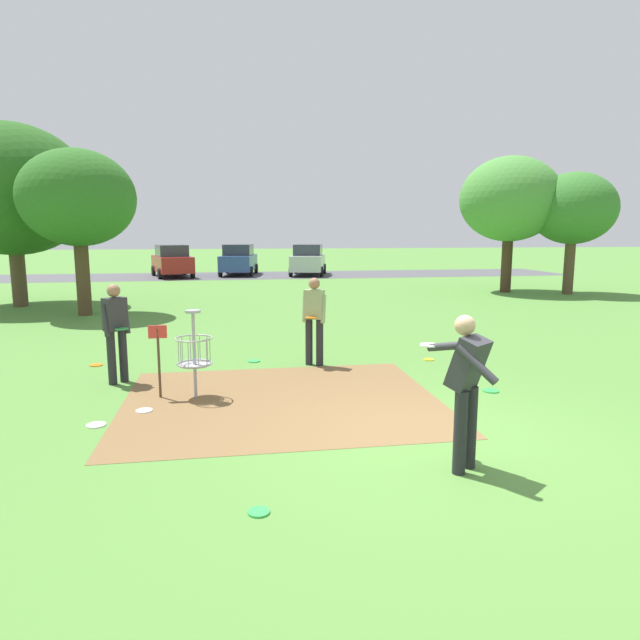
{
  "coord_description": "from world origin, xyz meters",
  "views": [
    {
      "loc": [
        -2.44,
        -6.06,
        2.57
      ],
      "look_at": [
        -0.84,
        3.59,
        1.0
      ],
      "focal_mm": 30.81,
      "sensor_mm": 36.0,
      "label": 1
    }
  ],
  "objects_px": {
    "frisbee_mid_grass": "(259,512)",
    "frisbee_scattered_b": "(429,360)",
    "frisbee_scattered_a": "(96,425)",
    "parked_car_center_right": "(308,260)",
    "player_waiting_left": "(116,328)",
    "frisbee_far_left": "(96,365)",
    "player_foreground_watching": "(314,316)",
    "frisbee_far_right": "(491,391)",
    "frisbee_near_basket": "(144,411)",
    "frisbee_by_tee": "(254,361)",
    "parked_car_leftmost": "(172,261)",
    "parked_car_center_left": "(239,260)",
    "tree_mid_center": "(510,200)",
    "disc_golf_basket": "(190,351)",
    "tree_mid_left": "(78,199)",
    "player_throwing": "(466,382)",
    "tree_near_right": "(11,190)",
    "tree_near_left": "(573,209)"
  },
  "relations": [
    {
      "from": "frisbee_scattered_a",
      "to": "tree_mid_left",
      "type": "xyz_separation_m",
      "value": [
        -2.66,
        10.5,
        3.56
      ]
    },
    {
      "from": "frisbee_near_basket",
      "to": "tree_near_left",
      "type": "distance_m",
      "value": 20.33
    },
    {
      "from": "player_foreground_watching",
      "to": "frisbee_near_basket",
      "type": "height_order",
      "value": "player_foreground_watching"
    },
    {
      "from": "frisbee_far_right",
      "to": "frisbee_scattered_a",
      "type": "height_order",
      "value": "same"
    },
    {
      "from": "disc_golf_basket",
      "to": "frisbee_by_tee",
      "type": "relative_size",
      "value": 5.6
    },
    {
      "from": "frisbee_by_tee",
      "to": "tree_mid_center",
      "type": "height_order",
      "value": "tree_mid_center"
    },
    {
      "from": "frisbee_scattered_b",
      "to": "frisbee_near_basket",
      "type": "bearing_deg",
      "value": -155.31
    },
    {
      "from": "frisbee_scattered_a",
      "to": "frisbee_scattered_b",
      "type": "distance_m",
      "value": 6.47
    },
    {
      "from": "frisbee_scattered_a",
      "to": "parked_car_center_right",
      "type": "bearing_deg",
      "value": 75.58
    },
    {
      "from": "parked_car_center_left",
      "to": "tree_mid_center",
      "type": "bearing_deg",
      "value": -45.6
    },
    {
      "from": "frisbee_near_basket",
      "to": "frisbee_by_tee",
      "type": "relative_size",
      "value": 0.95
    },
    {
      "from": "frisbee_far_left",
      "to": "tree_mid_left",
      "type": "height_order",
      "value": "tree_mid_left"
    },
    {
      "from": "parked_car_center_right",
      "to": "frisbee_scattered_a",
      "type": "bearing_deg",
      "value": -104.42
    },
    {
      "from": "player_throwing",
      "to": "frisbee_far_left",
      "type": "distance_m",
      "value": 7.65
    },
    {
      "from": "frisbee_mid_grass",
      "to": "frisbee_scattered_b",
      "type": "xyz_separation_m",
      "value": [
        3.74,
        5.61,
        0.0
      ]
    },
    {
      "from": "frisbee_near_basket",
      "to": "tree_mid_center",
      "type": "xyz_separation_m",
      "value": [
        13.06,
        14.09,
        3.91
      ]
    },
    {
      "from": "frisbee_mid_grass",
      "to": "tree_near_right",
      "type": "distance_m",
      "value": 17.88
    },
    {
      "from": "tree_mid_center",
      "to": "parked_car_leftmost",
      "type": "height_order",
      "value": "tree_mid_center"
    },
    {
      "from": "frisbee_scattered_a",
      "to": "parked_car_center_left",
      "type": "xyz_separation_m",
      "value": [
        2.39,
        26.06,
        0.91
      ]
    },
    {
      "from": "disc_golf_basket",
      "to": "tree_near_right",
      "type": "height_order",
      "value": "tree_near_right"
    },
    {
      "from": "frisbee_far_left",
      "to": "parked_car_leftmost",
      "type": "height_order",
      "value": "parked_car_leftmost"
    },
    {
      "from": "disc_golf_basket",
      "to": "parked_car_center_left",
      "type": "height_order",
      "value": "parked_car_center_left"
    },
    {
      "from": "player_throwing",
      "to": "frisbee_scattered_b",
      "type": "distance_m",
      "value": 5.33
    },
    {
      "from": "player_waiting_left",
      "to": "frisbee_far_left",
      "type": "bearing_deg",
      "value": 116.39
    },
    {
      "from": "disc_golf_basket",
      "to": "player_waiting_left",
      "type": "distance_m",
      "value": 1.69
    },
    {
      "from": "player_foreground_watching",
      "to": "frisbee_far_right",
      "type": "bearing_deg",
      "value": -41.13
    },
    {
      "from": "frisbee_far_right",
      "to": "tree_mid_left",
      "type": "bearing_deg",
      "value": 131.23
    },
    {
      "from": "frisbee_mid_grass",
      "to": "frisbee_far_right",
      "type": "distance_m",
      "value": 5.16
    },
    {
      "from": "frisbee_near_basket",
      "to": "parked_car_center_left",
      "type": "relative_size",
      "value": 0.05
    },
    {
      "from": "player_foreground_watching",
      "to": "tree_near_left",
      "type": "relative_size",
      "value": 0.34
    },
    {
      "from": "frisbee_mid_grass",
      "to": "frisbee_far_right",
      "type": "bearing_deg",
      "value": 40.05
    },
    {
      "from": "player_throwing",
      "to": "frisbee_near_basket",
      "type": "height_order",
      "value": "player_throwing"
    },
    {
      "from": "parked_car_center_left",
      "to": "parked_car_center_right",
      "type": "xyz_separation_m",
      "value": [
        4.12,
        -0.74,
        0.0
      ]
    },
    {
      "from": "disc_golf_basket",
      "to": "player_waiting_left",
      "type": "bearing_deg",
      "value": 140.55
    },
    {
      "from": "frisbee_by_tee",
      "to": "frisbee_far_right",
      "type": "bearing_deg",
      "value": -36.28
    },
    {
      "from": "parked_car_center_left",
      "to": "tree_mid_left",
      "type": "bearing_deg",
      "value": -107.99
    },
    {
      "from": "tree_mid_left",
      "to": "parked_car_center_left",
      "type": "height_order",
      "value": "tree_mid_left"
    },
    {
      "from": "player_throwing",
      "to": "tree_near_right",
      "type": "height_order",
      "value": "tree_near_right"
    },
    {
      "from": "frisbee_near_basket",
      "to": "frisbee_by_tee",
      "type": "bearing_deg",
      "value": 59.02
    },
    {
      "from": "player_foreground_watching",
      "to": "frisbee_far_right",
      "type": "height_order",
      "value": "player_foreground_watching"
    },
    {
      "from": "frisbee_scattered_a",
      "to": "player_throwing",
      "type": "bearing_deg",
      "value": -26.16
    },
    {
      "from": "disc_golf_basket",
      "to": "frisbee_far_right",
      "type": "bearing_deg",
      "value": -5.36
    },
    {
      "from": "player_foreground_watching",
      "to": "parked_car_leftmost",
      "type": "relative_size",
      "value": 0.38
    },
    {
      "from": "player_waiting_left",
      "to": "frisbee_far_left",
      "type": "relative_size",
      "value": 6.93
    },
    {
      "from": "player_foreground_watching",
      "to": "player_waiting_left",
      "type": "relative_size",
      "value": 1.0
    },
    {
      "from": "frisbee_mid_grass",
      "to": "tree_mid_center",
      "type": "distance_m",
      "value": 21.17
    },
    {
      "from": "frisbee_mid_grass",
      "to": "frisbee_far_right",
      "type": "relative_size",
      "value": 0.8
    },
    {
      "from": "disc_golf_basket",
      "to": "player_throwing",
      "type": "xyz_separation_m",
      "value": [
        3.09,
        -3.19,
        0.23
      ]
    },
    {
      "from": "frisbee_by_tee",
      "to": "parked_car_leftmost",
      "type": "relative_size",
      "value": 0.05
    },
    {
      "from": "frisbee_scattered_b",
      "to": "frisbee_far_left",
      "type": "bearing_deg",
      "value": 174.66
    }
  ]
}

